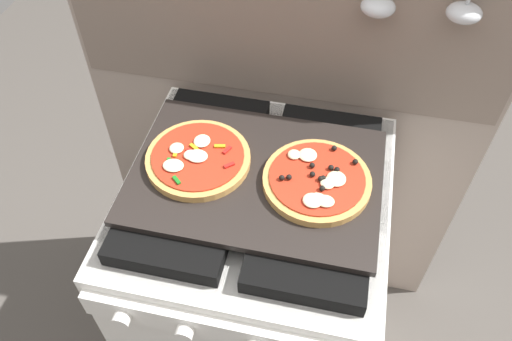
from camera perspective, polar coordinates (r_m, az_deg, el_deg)
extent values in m
cube|color=gray|center=(1.43, 2.89, 5.97)|extent=(1.10, 0.03, 1.55)
ellipsoid|color=silver|center=(1.14, 13.55, 17.45)|extent=(0.07, 0.06, 0.04)
ellipsoid|color=silver|center=(1.16, 22.34, 16.06)|extent=(0.07, 0.06, 0.04)
cube|color=white|center=(1.50, 0.00, -12.52)|extent=(0.60, 0.60, 0.86)
cube|color=black|center=(1.14, 0.00, -2.36)|extent=(0.59, 0.59, 0.01)
cube|color=black|center=(1.15, -6.82, -0.37)|extent=(0.24, 0.51, 0.04)
cube|color=black|center=(1.11, 7.06, -2.71)|extent=(0.24, 0.51, 0.04)
cube|color=white|center=(1.04, -3.85, -17.50)|extent=(0.58, 0.02, 0.07)
cylinder|color=silver|center=(1.08, -14.90, -15.89)|extent=(0.04, 0.02, 0.04)
cylinder|color=silver|center=(1.04, -8.06, -17.65)|extent=(0.04, 0.02, 0.04)
cube|color=black|center=(1.10, 0.00, -0.61)|extent=(0.54, 0.38, 0.02)
cylinder|color=tan|center=(1.12, -6.51, 1.30)|extent=(0.23, 0.23, 0.02)
cylinder|color=#B72D19|center=(1.11, -6.56, 1.68)|extent=(0.20, 0.20, 0.00)
ellipsoid|color=beige|center=(1.09, -9.29, 0.57)|extent=(0.05, 0.04, 0.01)
ellipsoid|color=beige|center=(1.11, -7.29, 1.88)|extent=(0.03, 0.03, 0.01)
ellipsoid|color=beige|center=(1.13, -6.10, 3.33)|extent=(0.04, 0.04, 0.01)
ellipsoid|color=beige|center=(1.11, -6.55, 1.81)|extent=(0.05, 0.04, 0.01)
ellipsoid|color=beige|center=(1.12, -8.92, 2.51)|extent=(0.03, 0.03, 0.01)
cube|color=gold|center=(1.12, -4.09, 2.76)|extent=(0.03, 0.01, 0.00)
cube|color=red|center=(1.11, -7.32, 2.14)|extent=(0.03, 0.01, 0.00)
cube|color=#19721E|center=(1.10, -9.85, 0.94)|extent=(0.01, 0.02, 0.00)
cube|color=gold|center=(1.12, -6.98, 2.64)|extent=(0.02, 0.02, 0.00)
cube|color=red|center=(1.11, -3.27, 2.33)|extent=(0.02, 0.03, 0.00)
cube|color=red|center=(1.08, -3.04, 0.62)|extent=(0.02, 0.02, 0.00)
cube|color=#19721E|center=(1.06, -8.91, -1.06)|extent=(0.02, 0.02, 0.00)
cube|color=gold|center=(1.12, -8.95, 2.15)|extent=(0.01, 0.02, 0.00)
cylinder|color=tan|center=(1.08, 6.87, -1.01)|extent=(0.23, 0.23, 0.02)
cylinder|color=#B72D19|center=(1.07, 6.92, -0.63)|extent=(0.20, 0.20, 0.00)
ellipsoid|color=beige|center=(1.07, 9.02, -0.80)|extent=(0.04, 0.04, 0.01)
ellipsoid|color=beige|center=(1.10, 4.31, 1.81)|extent=(0.03, 0.03, 0.01)
ellipsoid|color=beige|center=(1.03, 6.94, -3.18)|extent=(0.04, 0.03, 0.01)
ellipsoid|color=beige|center=(1.02, 6.38, -3.36)|extent=(0.04, 0.04, 0.01)
ellipsoid|color=beige|center=(1.06, 8.04, -1.42)|extent=(0.03, 0.03, 0.01)
ellipsoid|color=beige|center=(1.03, 7.78, -3.42)|extent=(0.04, 0.03, 0.01)
ellipsoid|color=beige|center=(1.10, 5.85, 1.76)|extent=(0.04, 0.04, 0.01)
sphere|color=black|center=(1.06, 3.73, -0.75)|extent=(0.01, 0.01, 0.01)
sphere|color=black|center=(1.06, 7.28, -0.92)|extent=(0.01, 0.01, 0.01)
sphere|color=black|center=(1.04, 7.45, -2.00)|extent=(0.01, 0.01, 0.01)
sphere|color=black|center=(1.08, 6.33, 0.58)|extent=(0.01, 0.01, 0.01)
sphere|color=black|center=(1.06, 7.55, -0.85)|extent=(0.01, 0.01, 0.01)
sphere|color=black|center=(1.10, 11.09, 0.97)|extent=(0.01, 0.01, 0.01)
sphere|color=black|center=(1.08, 8.43, 0.33)|extent=(0.01, 0.01, 0.01)
sphere|color=black|center=(1.05, 2.92, -0.81)|extent=(0.01, 0.01, 0.01)
sphere|color=black|center=(1.12, 8.78, 2.51)|extent=(0.01, 0.01, 0.01)
sphere|color=black|center=(1.08, 9.09, 0.10)|extent=(0.01, 0.01, 0.01)
sphere|color=black|center=(1.06, 6.36, -0.47)|extent=(0.01, 0.01, 0.01)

